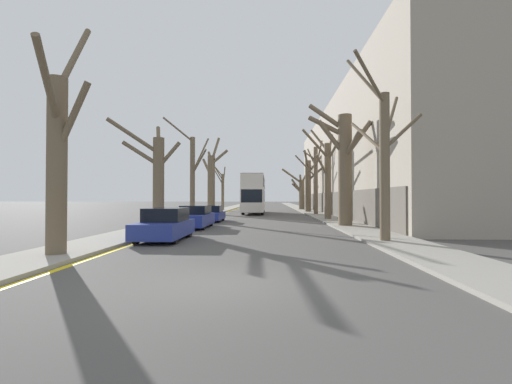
{
  "coord_description": "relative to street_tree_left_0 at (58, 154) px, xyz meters",
  "views": [
    {
      "loc": [
        0.91,
        -7.6,
        1.92
      ],
      "look_at": [
        -0.52,
        27.84,
        2.49
      ],
      "focal_mm": 24.0,
      "sensor_mm": 36.0,
      "label": 1
    }
  ],
  "objects": [
    {
      "name": "street_tree_right_0",
      "position": [
        11.62,
        4.06,
        0.44
      ],
      "size": [
        3.26,
        5.02,
        8.58
      ],
      "color": "brown",
      "rests_on": "ground"
    },
    {
      "name": "street_tree_left_4",
      "position": [
        -0.02,
        37.7,
        -0.09
      ],
      "size": [
        2.45,
        3.06,
        7.02
      ],
      "color": "brown",
      "rests_on": "ground"
    },
    {
      "name": "sidewalk_right",
      "position": [
        12.07,
        46.91,
        -3.27
      ],
      "size": [
        2.52,
        120.0,
        0.12
      ],
      "primitive_type": "cube",
      "color": "gray",
      "rests_on": "ground"
    },
    {
      "name": "street_tree_right_5",
      "position": [
        11.58,
        42.2,
        -0.4
      ],
      "size": [
        4.77,
        1.9,
        6.97
      ],
      "color": "brown",
      "rests_on": "ground"
    },
    {
      "name": "parked_car_2",
      "position": [
        2.06,
        16.52,
        -2.72
      ],
      "size": [
        1.89,
        3.96,
        1.27
      ],
      "color": "navy",
      "rests_on": "ground"
    },
    {
      "name": "street_tree_left_2",
      "position": [
        0.13,
        18.52,
        0.59
      ],
      "size": [
        3.76,
        2.91,
        8.61
      ],
      "color": "brown",
      "rests_on": "ground"
    },
    {
      "name": "street_tree_left_0",
      "position": [
        0.0,
        0.0,
        0.0
      ],
      "size": [
        1.58,
        4.39,
        8.3
      ],
      "color": "brown",
      "rests_on": "ground"
    },
    {
      "name": "double_decker_bus",
      "position": [
        4.91,
        30.2,
        -0.79
      ],
      "size": [
        2.49,
        10.93,
        4.51
      ],
      "color": "silver",
      "rests_on": "ground"
    },
    {
      "name": "parked_car_0",
      "position": [
        2.06,
        4.58,
        -2.65
      ],
      "size": [
        1.86,
        4.04,
        1.44
      ],
      "color": "navy",
      "rests_on": "ground"
    },
    {
      "name": "ground_plane",
      "position": [
        5.89,
        -3.09,
        -3.33
      ],
      "size": [
        300.0,
        300.0,
        0.0
      ],
      "primitive_type": "plane",
      "color": "#4C4947"
    },
    {
      "name": "sidewalk_left",
      "position": [
        -0.29,
        46.91,
        -3.27
      ],
      "size": [
        2.52,
        120.0,
        0.12
      ],
      "primitive_type": "cube",
      "color": "gray",
      "rests_on": "ground"
    },
    {
      "name": "street_tree_right_1",
      "position": [
        11.64,
        11.8,
        0.8
      ],
      "size": [
        4.07,
        2.94,
        8.32
      ],
      "color": "brown",
      "rests_on": "ground"
    },
    {
      "name": "kerb_line_stripe",
      "position": [
        1.15,
        46.91,
        -3.33
      ],
      "size": [
        0.24,
        120.0,
        0.01
      ],
      "primitive_type": "cube",
      "color": "yellow",
      "rests_on": "ground"
    },
    {
      "name": "street_tree_left_1",
      "position": [
        -0.04,
        9.66,
        -0.15
      ],
      "size": [
        4.03,
        2.52,
        6.54
      ],
      "color": "brown",
      "rests_on": "ground"
    },
    {
      "name": "street_tree_right_3",
      "position": [
        11.76,
        26.97,
        0.82
      ],
      "size": [
        2.71,
        3.66,
        7.85
      ],
      "color": "brown",
      "rests_on": "ground"
    },
    {
      "name": "street_tree_right_4",
      "position": [
        11.79,
        33.5,
        0.42
      ],
      "size": [
        2.73,
        3.75,
        7.73
      ],
      "color": "brown",
      "rests_on": "ground"
    },
    {
      "name": "street_tree_left_3",
      "position": [
        0.02,
        28.78,
        0.58
      ],
      "size": [
        3.51,
        2.6,
        9.13
      ],
      "color": "brown",
      "rests_on": "ground"
    },
    {
      "name": "street_tree_right_2",
      "position": [
        11.67,
        18.64,
        0.54
      ],
      "size": [
        3.34,
        4.12,
        8.08
      ],
      "color": "brown",
      "rests_on": "ground"
    },
    {
      "name": "parked_car_1",
      "position": [
        2.06,
        10.84,
        -2.66
      ],
      "size": [
        1.8,
        4.54,
        1.41
      ],
      "color": "navy",
      "rests_on": "ground"
    },
    {
      "name": "building_facade_right",
      "position": [
        18.31,
        29.86,
        2.84
      ],
      "size": [
        10.08,
        49.12,
        12.36
      ],
      "color": "#9E9384",
      "rests_on": "ground"
    }
  ]
}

